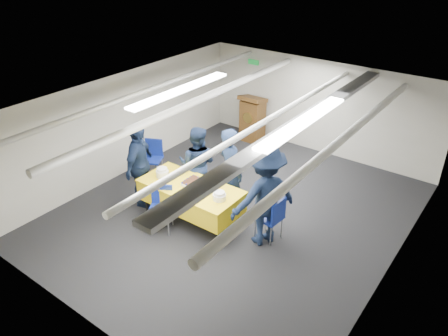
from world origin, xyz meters
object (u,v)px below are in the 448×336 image
(serving_table, at_px, (191,195))
(sailor_c, at_px, (140,166))
(podium, at_px, (252,118))
(sailor_a, at_px, (230,171))
(chair_near, at_px, (161,203))
(sailor_b, at_px, (197,164))
(chair_right, at_px, (273,215))
(sailor_d, at_px, (264,196))
(chair_left, at_px, (153,155))
(sheet_cake, at_px, (196,184))

(serving_table, xyz_separation_m, sailor_c, (-1.18, -0.13, 0.31))
(podium, xyz_separation_m, sailor_c, (-0.10, -3.89, 0.26))
(sailor_a, bearing_deg, chair_near, 82.91)
(podium, xyz_separation_m, sailor_b, (0.68, -3.08, 0.19))
(podium, distance_m, chair_right, 4.28)
(chair_right, relative_size, sailor_d, 0.46)
(chair_right, relative_size, chair_left, 1.00)
(podium, distance_m, sailor_c, 3.90)
(chair_near, height_order, sailor_a, sailor_a)
(podium, distance_m, chair_left, 3.02)
(podium, relative_size, chair_near, 1.44)
(chair_near, xyz_separation_m, sailor_c, (-0.90, 0.37, 0.34))
(chair_right, bearing_deg, sailor_b, 171.66)
(chair_right, bearing_deg, sailor_d, -141.69)
(podium, bearing_deg, sailor_c, -91.54)
(chair_left, bearing_deg, sailor_c, -56.85)
(chair_near, bearing_deg, chair_right, 25.83)
(sheet_cake, height_order, chair_near, chair_near)
(sheet_cake, relative_size, podium, 0.38)
(sailor_b, xyz_separation_m, sailor_d, (1.82, -0.40, 0.14))
(sailor_c, bearing_deg, sheet_cake, -101.74)
(podium, bearing_deg, sailor_a, -64.11)
(serving_table, height_order, chair_near, chair_near)
(serving_table, distance_m, sailor_a, 0.89)
(chair_left, bearing_deg, sailor_a, -2.53)
(chair_right, height_order, chair_left, same)
(serving_table, height_order, sailor_d, sailor_d)
(chair_left, height_order, sailor_a, sailor_a)
(serving_table, relative_size, sheet_cake, 4.13)
(podium, bearing_deg, sailor_d, -54.24)
(chair_near, height_order, sailor_b, sailor_b)
(serving_table, bearing_deg, chair_right, 14.16)
(podium, xyz_separation_m, chair_near, (0.79, -4.26, -0.08))
(sailor_a, height_order, sailor_d, sailor_d)
(sailor_a, distance_m, sailor_c, 1.80)
(podium, relative_size, sailor_c, 0.72)
(sheet_cake, relative_size, sailor_d, 0.25)
(sailor_c, height_order, sailor_d, sailor_d)
(podium, relative_size, chair_left, 1.44)
(podium, xyz_separation_m, chair_right, (2.64, -3.37, -0.08))
(sailor_b, bearing_deg, serving_table, 98.55)
(sailor_c, bearing_deg, chair_left, 12.08)
(chair_right, xyz_separation_m, sailor_a, (-1.17, 0.34, 0.35))
(podium, bearing_deg, serving_table, -74.01)
(chair_near, relative_size, sailor_d, 0.46)
(sailor_c, bearing_deg, sailor_d, -101.96)
(chair_near, distance_m, chair_left, 2.02)
(sailor_c, xyz_separation_m, sailor_d, (2.61, 0.42, 0.08))
(chair_left, relative_size, sailor_a, 0.49)
(chair_near, distance_m, sailor_b, 1.22)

